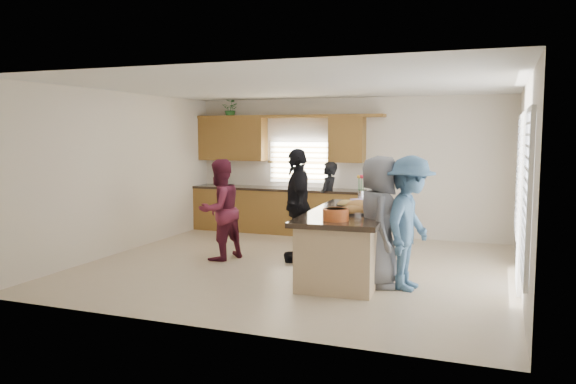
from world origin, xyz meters
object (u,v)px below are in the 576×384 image
at_px(island, 350,244).
at_px(woman_left_back, 328,200).
at_px(woman_right_back, 410,223).
at_px(woman_left_mid, 220,210).
at_px(woman_left_front, 298,205).
at_px(salad_bowl, 336,214).
at_px(woman_right_front, 379,222).

xyz_separation_m(island, woman_left_back, (-1.16, 2.76, 0.31)).
relative_size(island, woman_right_back, 1.54).
xyz_separation_m(woman_left_back, woman_left_mid, (-1.09, -2.55, 0.07)).
bearing_deg(woman_left_back, woman_right_back, 35.73).
distance_m(island, woman_left_mid, 2.29).
height_order(woman_left_mid, woman_right_back, woman_right_back).
xyz_separation_m(woman_left_mid, woman_right_back, (3.19, -0.69, 0.06)).
bearing_deg(woman_right_back, woman_left_mid, 86.89).
bearing_deg(woman_left_back, woman_left_front, 6.16).
bearing_deg(salad_bowl, woman_right_back, 28.07).
bearing_deg(woman_left_front, woman_left_back, 159.18).
xyz_separation_m(salad_bowl, woman_right_front, (0.47, 0.47, -0.14)).
bearing_deg(island, woman_right_front, -46.48).
bearing_deg(salad_bowl, woman_left_back, 108.07).
relative_size(woman_right_back, woman_right_front, 1.00).
relative_size(woman_left_mid, woman_right_front, 0.93).
xyz_separation_m(salad_bowl, woman_left_front, (-1.09, 1.56, -0.12)).
height_order(woman_left_back, woman_right_back, woman_right_back).
bearing_deg(island, woman_left_back, 109.54).
bearing_deg(woman_left_front, woman_right_back, 37.03).
bearing_deg(woman_right_back, island, 71.48).
height_order(woman_left_front, woman_right_front, woman_left_front).
height_order(salad_bowl, woman_left_mid, woman_left_mid).
bearing_deg(woman_left_mid, woman_right_back, 99.17).
relative_size(woman_left_back, woman_right_back, 0.85).
distance_m(woman_left_back, woman_left_front, 2.17).
relative_size(woman_left_back, woman_left_front, 0.82).
bearing_deg(woman_left_mid, woman_right_front, 97.43).
xyz_separation_m(island, woman_left_front, (-1.03, 0.59, 0.47)).
bearing_deg(woman_right_front, woman_left_back, 13.29).
bearing_deg(woman_right_back, woman_right_front, 98.95).
bearing_deg(woman_left_back, woman_right_front, 30.26).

